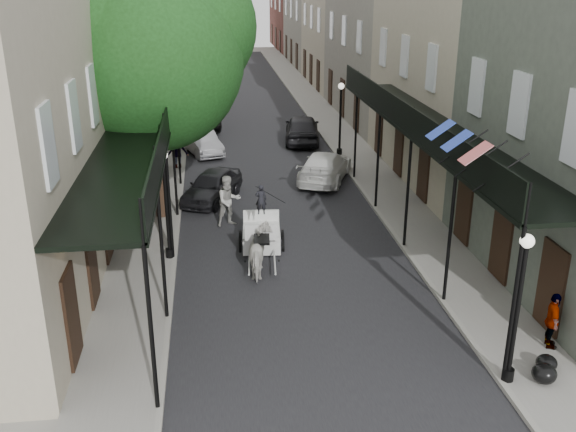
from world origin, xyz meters
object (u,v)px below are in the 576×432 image
object	(u,v)px
lamppost_left	(166,203)
pedestrian_sidewalk_left	(177,151)
tree_near	(161,49)
lamppost_right_far	(340,118)
pedestrian_walking	(229,201)
car_left_mid	(202,142)
carriage	(261,218)
tree_far	(176,33)
lamppost_right_near	(518,307)
car_right_far	(302,128)
car_left_far	(193,118)
car_right_near	(325,167)
pedestrian_sidewalk_right	(553,321)
car_left_near	(212,186)
horse	(262,252)

from	to	relation	value
lamppost_left	pedestrian_sidewalk_left	distance (m)	10.69
tree_near	lamppost_right_far	size ratio (longest dim) A/B	2.60
pedestrian_walking	car_left_mid	distance (m)	10.51
pedestrian_sidewalk_left	carriage	bearing A→B (deg)	98.60
tree_far	lamppost_right_near	xyz separation A→B (m)	(8.35, -26.18, -3.79)
lamppost_right_far	car_right_far	bearing A→B (deg)	115.01
tree_far	car_left_mid	bearing A→B (deg)	-75.65
tree_near	car_left_mid	distance (m)	10.99
car_left_mid	car_left_far	size ratio (longest dim) A/B	0.74
pedestrian_sidewalk_left	car_right_near	distance (m)	7.30
pedestrian_walking	car_left_far	xyz separation A→B (m)	(-1.60, 16.19, -0.26)
lamppost_right_far	pedestrian_sidewalk_left	xyz separation A→B (m)	(-8.30, -1.37, -1.11)
pedestrian_walking	pedestrian_sidewalk_right	xyz separation A→B (m)	(7.78, -9.72, -0.11)
car_left_mid	car_left_near	bearing A→B (deg)	-103.63
horse	car_right_near	size ratio (longest dim) A/B	0.38
tree_near	car_right_far	bearing A→B (deg)	58.37
horse	pedestrian_sidewalk_right	size ratio (longest dim) A/B	1.19
tree_near	carriage	size ratio (longest dim) A/B	3.82
pedestrian_sidewalk_right	car_left_near	world-z (taller)	pedestrian_sidewalk_right
car_left_far	car_right_far	distance (m)	7.34
tree_far	car_left_near	bearing A→B (deg)	-82.38
lamppost_right_far	horse	size ratio (longest dim) A/B	2.08
lamppost_right_near	car_right_near	bearing A→B (deg)	95.36
tree_far	lamppost_right_near	bearing A→B (deg)	-72.32
tree_near	lamppost_right_far	world-z (taller)	tree_near
car_left_far	pedestrian_walking	bearing A→B (deg)	-102.82
tree_far	pedestrian_sidewalk_left	distance (m)	9.00
carriage	pedestrian_walking	world-z (taller)	carriage
lamppost_left	pedestrian_sidewalk_left	bearing A→B (deg)	90.54
tree_near	pedestrian_sidewalk_left	xyz separation A→B (m)	(-0.00, 6.45, -5.55)
horse	lamppost_right_far	bearing A→B (deg)	-106.89
carriage	tree_far	bearing A→B (deg)	105.33
carriage	pedestrian_sidewalk_right	bearing A→B (deg)	-44.70
carriage	car_left_mid	xyz separation A→B (m)	(-2.09, 12.42, -0.35)
pedestrian_walking	car_right_far	bearing A→B (deg)	48.84
lamppost_right_near	car_left_far	bearing A→B (deg)	105.84
lamppost_right_far	car_right_near	bearing A→B (deg)	-110.56
lamppost_left	lamppost_right_near	bearing A→B (deg)	-44.29
tree_far	car_right_near	world-z (taller)	tree_far
tree_near	carriage	distance (m)	7.16
car_right_far	tree_near	bearing A→B (deg)	66.04
lamppost_right_near	lamppost_left	bearing A→B (deg)	135.71
tree_near	lamppost_right_near	bearing A→B (deg)	-55.73
horse	car_left_near	size ratio (longest dim) A/B	0.47
lamppost_right_far	horse	world-z (taller)	lamppost_right_far
pedestrian_sidewalk_left	car_left_near	bearing A→B (deg)	98.50
lamppost_right_near	lamppost_left	distance (m)	11.46
tree_near	pedestrian_sidewalk_right	size ratio (longest dim) A/B	6.39
pedestrian_sidewalk_right	car_right_near	bearing A→B (deg)	30.51
lamppost_right_near	carriage	bearing A→B (deg)	119.26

